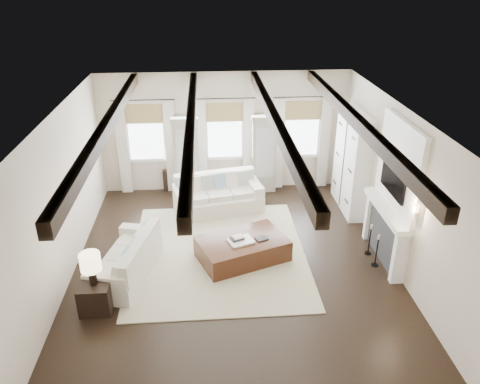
{
  "coord_description": "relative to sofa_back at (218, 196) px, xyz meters",
  "views": [
    {
      "loc": [
        -0.48,
        -8.04,
        5.59
      ],
      "look_at": [
        0.2,
        1.06,
        1.15
      ],
      "focal_mm": 35.0,
      "sensor_mm": 36.0,
      "label": 1
    }
  ],
  "objects": [
    {
      "name": "area_rug",
      "position": [
        -0.05,
        -2.02,
        -0.37
      ],
      "size": [
        3.67,
        4.19,
        0.02
      ],
      "primitive_type": "cube",
      "color": "#BBB392",
      "rests_on": "ground"
    },
    {
      "name": "ground",
      "position": [
        0.25,
        -2.47,
        -0.38
      ],
      "size": [
        7.5,
        7.5,
        0.0
      ],
      "primitive_type": "plane",
      "color": "black",
      "rests_on": "ground"
    },
    {
      "name": "tray",
      "position": [
        0.4,
        -2.34,
        0.11
      ],
      "size": [
        0.6,
        0.53,
        0.04
      ],
      "primitive_type": "cube",
      "rotation": [
        0.0,
        0.0,
        0.37
      ],
      "color": "white",
      "rests_on": "ottoman"
    },
    {
      "name": "book_loose",
      "position": [
        0.84,
        -2.28,
        0.1
      ],
      "size": [
        0.29,
        0.25,
        0.03
      ],
      "primitive_type": "cube",
      "rotation": [
        0.0,
        0.0,
        0.37
      ],
      "color": "#262628",
      "rests_on": "ottoman"
    },
    {
      "name": "book_lower",
      "position": [
        0.33,
        -2.3,
        0.15
      ],
      "size": [
        0.31,
        0.28,
        0.04
      ],
      "primitive_type": "cube",
      "rotation": [
        0.0,
        0.0,
        0.37
      ],
      "color": "#262628",
      "rests_on": "tray"
    },
    {
      "name": "room_shell",
      "position": [
        1.0,
        -1.57,
        1.51
      ],
      "size": [
        6.54,
        7.54,
        3.22
      ],
      "color": "beige",
      "rests_on": "ground"
    },
    {
      "name": "ottoman",
      "position": [
        0.44,
        -2.26,
        -0.14
      ],
      "size": [
        2.06,
        1.67,
        0.47
      ],
      "primitive_type": "cube",
      "rotation": [
        0.0,
        0.0,
        0.37
      ],
      "color": "black",
      "rests_on": "ground"
    },
    {
      "name": "candlestick_near",
      "position": [
        3.15,
        -2.71,
        -0.08
      ],
      "size": [
        0.15,
        0.15,
        0.72
      ],
      "color": "black",
      "rests_on": "ground"
    },
    {
      "name": "book_upper",
      "position": [
        0.35,
        -2.3,
        0.18
      ],
      "size": [
        0.27,
        0.24,
        0.03
      ],
      "primitive_type": "cube",
      "rotation": [
        0.0,
        0.0,
        0.37
      ],
      "color": "beige",
      "rests_on": "book_lower"
    },
    {
      "name": "sofa_left",
      "position": [
        -1.85,
        -2.68,
        -0.04
      ],
      "size": [
        1.32,
        2.11,
        0.84
      ],
      "color": "silver",
      "rests_on": "ground"
    },
    {
      "name": "candlestick_far",
      "position": [
        3.15,
        -2.27,
        -0.08
      ],
      "size": [
        0.14,
        0.14,
        0.71
      ],
      "color": "black",
      "rests_on": "ground"
    },
    {
      "name": "lamp_front",
      "position": [
        -2.29,
        -3.66,
        0.59
      ],
      "size": [
        0.36,
        0.36,
        0.62
      ],
      "color": "black",
      "rests_on": "side_table_front"
    },
    {
      "name": "sofa_back",
      "position": [
        0.0,
        0.0,
        0.0
      ],
      "size": [
        2.3,
        1.38,
        0.92
      ],
      "color": "silver",
      "rests_on": "ground"
    },
    {
      "name": "side_table_back",
      "position": [
        -1.24,
        1.32,
        -0.08
      ],
      "size": [
        0.4,
        0.4,
        0.6
      ],
      "primitive_type": "cube",
      "color": "black",
      "rests_on": "ground"
    },
    {
      "name": "lamp_back",
      "position": [
        -1.24,
        1.32,
        0.65
      ],
      "size": [
        0.36,
        0.36,
        0.62
      ],
      "color": "black",
      "rests_on": "side_table_back"
    },
    {
      "name": "side_table_front",
      "position": [
        -2.29,
        -3.66,
        -0.1
      ],
      "size": [
        0.55,
        0.55,
        0.55
      ],
      "primitive_type": "cube",
      "color": "black",
      "rests_on": "ground"
    }
  ]
}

